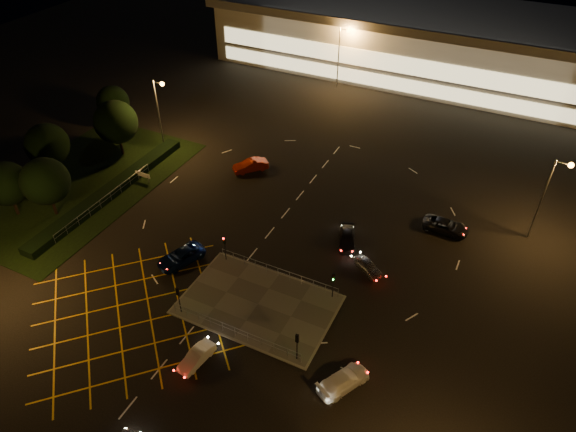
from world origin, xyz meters
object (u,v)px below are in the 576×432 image
at_px(signal_se, 297,342).
at_px(car_queue_white, 197,357).
at_px(car_left_blue, 181,257).
at_px(car_circ_red, 251,165).
at_px(signal_sw, 178,295).
at_px(car_right_silver, 368,266).
at_px(car_east_grey, 446,226).
at_px(signal_nw, 225,243).
at_px(signal_ne, 333,280).
at_px(car_approach_white, 343,380).
at_px(car_far_dkgrey, 347,239).

bearing_deg(signal_se, car_queue_white, 27.57).
xyz_separation_m(car_left_blue, car_circ_red, (-2.14, 18.48, 0.05)).
xyz_separation_m(signal_sw, car_circ_red, (-6.22, 24.25, -1.61)).
bearing_deg(car_circ_red, signal_sw, -32.75).
bearing_deg(car_right_silver, signal_sw, 166.56).
xyz_separation_m(signal_sw, car_east_grey, (19.50, 22.97, -1.66)).
bearing_deg(car_queue_white, signal_nw, 118.75).
distance_m(signal_ne, car_east_grey, 16.84).
distance_m(car_queue_white, car_approach_white, 12.48).
xyz_separation_m(signal_sw, signal_nw, (0.00, 7.99, 0.00)).
xyz_separation_m(signal_ne, car_east_grey, (7.50, 14.98, -1.66)).
distance_m(car_far_dkgrey, car_east_grey, 11.40).
relative_size(signal_nw, signal_ne, 1.00).
bearing_deg(signal_ne, car_right_silver, 69.91).
bearing_deg(signal_sw, car_far_dkgrey, -122.69).
relative_size(signal_nw, car_far_dkgrey, 0.72).
relative_size(signal_sw, car_east_grey, 0.62).
bearing_deg(car_far_dkgrey, car_approach_white, -89.85).
xyz_separation_m(signal_se, signal_nw, (-12.00, 7.99, 0.00)).
bearing_deg(signal_sw, signal_se, -180.00).
bearing_deg(signal_ne, car_approach_white, -62.49).
distance_m(signal_nw, car_right_silver, 14.85).
bearing_deg(signal_sw, car_queue_white, 138.47).
distance_m(car_circ_red, car_approach_white, 33.67).
height_order(car_far_dkgrey, car_circ_red, car_circ_red).
relative_size(car_left_blue, car_approach_white, 1.08).
relative_size(car_right_silver, car_approach_white, 0.75).
height_order(signal_nw, car_queue_white, signal_nw).
xyz_separation_m(signal_nw, car_approach_white, (16.48, -8.61, -1.68)).
bearing_deg(signal_nw, car_right_silver, 20.06).
relative_size(signal_nw, car_right_silver, 0.88).
distance_m(signal_nw, car_approach_white, 18.67).
distance_m(car_circ_red, car_east_grey, 25.75).
bearing_deg(car_far_dkgrey, car_circ_red, 134.11).
relative_size(car_far_dkgrey, car_circ_red, 0.95).
distance_m(signal_se, signal_nw, 14.41).
bearing_deg(signal_se, car_right_silver, -98.07).
bearing_deg(car_east_grey, car_queue_white, 151.91).
height_order(signal_sw, signal_ne, same).
height_order(car_circ_red, car_approach_white, car_circ_red).
height_order(signal_nw, car_left_blue, signal_nw).
distance_m(signal_se, car_circ_red, 30.37).
xyz_separation_m(car_left_blue, car_far_dkgrey, (14.45, 10.39, -0.08)).
bearing_deg(car_queue_white, car_east_grey, 69.08).
bearing_deg(signal_nw, signal_sw, -90.00).
bearing_deg(car_approach_white, car_queue_white, 43.76).
bearing_deg(signal_se, car_circ_red, -53.08).
height_order(signal_ne, car_left_blue, signal_ne).
bearing_deg(signal_sw, car_left_blue, -54.70).
bearing_deg(car_queue_white, car_far_dkgrey, 81.88).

